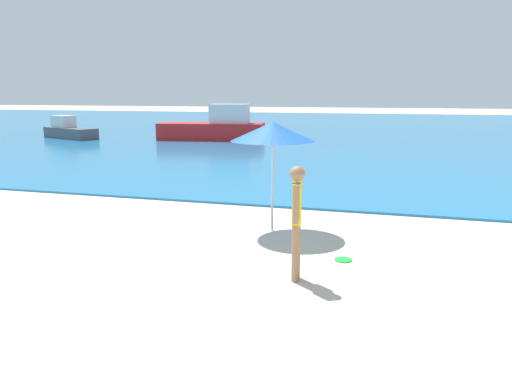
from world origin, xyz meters
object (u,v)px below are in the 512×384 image
at_px(frisbee, 343,260).
at_px(beach_umbrella, 273,132).
at_px(boat_near, 215,128).
at_px(boat_far, 69,130).
at_px(person_standing, 297,216).

height_order(frisbee, beach_umbrella, beach_umbrella).
xyz_separation_m(boat_near, boat_far, (-9.19, -1.46, -0.26)).
bearing_deg(boat_near, boat_far, 0.06).
bearing_deg(beach_umbrella, boat_far, 135.87).
height_order(boat_near, beach_umbrella, beach_umbrella).
xyz_separation_m(person_standing, boat_near, (-9.27, 20.96, -0.21)).
xyz_separation_m(person_standing, beach_umbrella, (-1.04, 2.61, 1.05)).
distance_m(frisbee, beach_umbrella, 3.02).
relative_size(frisbee, boat_near, 0.04).
distance_m(person_standing, boat_near, 22.92).
distance_m(boat_near, beach_umbrella, 20.15).
relative_size(boat_far, beach_umbrella, 1.90).
xyz_separation_m(frisbee, boat_far, (-19.05, 18.40, 0.53)).
relative_size(person_standing, beach_umbrella, 0.78).
bearing_deg(beach_umbrella, person_standing, -68.21).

